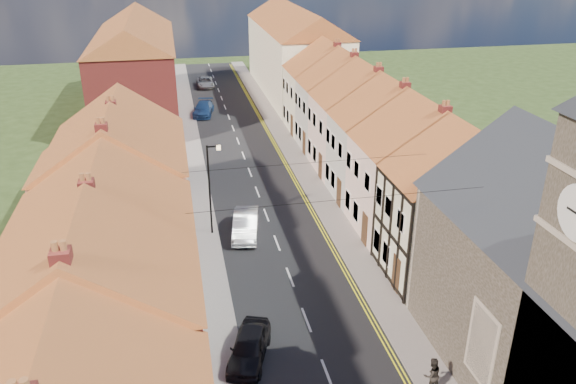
% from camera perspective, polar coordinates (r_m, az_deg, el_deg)
% --- Properties ---
extents(road, '(7.00, 90.00, 0.02)m').
position_cam_1_polar(road, '(46.23, -3.89, 2.01)').
color(road, black).
rests_on(road, ground).
extents(pavement_left, '(1.80, 90.00, 0.12)m').
position_cam_1_polar(pavement_left, '(45.89, -9.34, 1.62)').
color(pavement_left, '#A09791').
rests_on(pavement_left, ground).
extents(pavement_right, '(1.80, 90.00, 0.12)m').
position_cam_1_polar(pavement_right, '(46.95, 1.44, 2.48)').
color(pavement_right, '#A09791').
rests_on(pavement_right, ground).
extents(cottage_r_tudor, '(8.30, 5.20, 9.00)m').
position_cam_1_polar(cottage_r_tudor, '(31.97, 17.20, -0.94)').
color(cottage_r_tudor, white).
rests_on(cottage_r_tudor, ground).
extents(cottage_r_white_near, '(8.30, 6.00, 9.00)m').
position_cam_1_polar(cottage_r_white_near, '(36.37, 13.35, 2.62)').
color(cottage_r_white_near, '#FED4C9').
rests_on(cottage_r_white_near, ground).
extents(cottage_r_cream_mid, '(8.30, 5.20, 9.00)m').
position_cam_1_polar(cottage_r_cream_mid, '(41.01, 10.29, 5.38)').
color(cottage_r_cream_mid, '#ADABA4').
rests_on(cottage_r_cream_mid, ground).
extents(cottage_r_pink, '(8.30, 6.00, 9.00)m').
position_cam_1_polar(cottage_r_pink, '(45.81, 7.84, 7.55)').
color(cottage_r_pink, '#FED4C9').
rests_on(cottage_r_pink, ground).
extents(cottage_r_white_far, '(8.30, 5.20, 9.00)m').
position_cam_1_polar(cottage_r_white_far, '(50.74, 5.85, 9.30)').
color(cottage_r_white_far, '#ADABA4').
rests_on(cottage_r_white_far, ground).
extents(cottage_r_cream_far, '(8.30, 6.00, 9.00)m').
position_cam_1_polar(cottage_r_cream_far, '(55.75, 4.19, 10.73)').
color(cottage_r_cream_far, white).
rests_on(cottage_r_cream_far, ground).
extents(cottage_l_cream, '(8.30, 6.30, 9.10)m').
position_cam_1_polar(cottage_l_cream, '(22.48, -19.38, -12.61)').
color(cottage_l_cream, maroon).
rests_on(cottage_l_cream, ground).
extents(cottage_l_white, '(8.30, 6.90, 8.80)m').
position_cam_1_polar(cottage_l_white, '(27.94, -17.95, -5.07)').
color(cottage_l_white, '#ADABA4').
rests_on(cottage_l_white, ground).
extents(cottage_l_brick_mid, '(8.30, 5.70, 9.10)m').
position_cam_1_polar(cottage_l_brick_mid, '(33.33, -17.13, 0.23)').
color(cottage_l_brick_mid, '#FED4C9').
rests_on(cottage_l_brick_mid, ground).
extents(cottage_l_pink, '(8.30, 6.30, 8.80)m').
position_cam_1_polar(cottage_l_pink, '(38.75, -16.51, 3.45)').
color(cottage_l_pink, '#FED4C9').
rests_on(cottage_l_pink, ground).
extents(block_right_far, '(8.30, 24.20, 10.50)m').
position_cam_1_polar(block_right_far, '(70.12, 0.76, 14.28)').
color(block_right_far, white).
rests_on(block_right_far, ground).
extents(block_left_far, '(8.30, 24.20, 10.50)m').
position_cam_1_polar(block_left_far, '(63.71, -15.19, 12.44)').
color(block_left_far, maroon).
rests_on(block_left_far, ground).
extents(lamppost, '(0.88, 0.15, 6.00)m').
position_cam_1_polar(lamppost, '(35.35, -7.87, 0.78)').
color(lamppost, black).
rests_on(lamppost, pavement_left).
extents(car_near, '(2.77, 4.18, 1.32)m').
position_cam_1_polar(car_near, '(26.42, -3.96, -15.41)').
color(car_near, black).
rests_on(car_near, ground).
extents(car_mid, '(2.32, 4.61, 1.45)m').
position_cam_1_polar(car_mid, '(36.30, -4.33, -3.31)').
color(car_mid, silver).
rests_on(car_mid, ground).
extents(car_far, '(2.80, 5.03, 1.38)m').
position_cam_1_polar(car_far, '(62.20, -8.58, 8.35)').
color(car_far, navy).
rests_on(car_far, ground).
extents(car_distant, '(2.09, 4.51, 1.25)m').
position_cam_1_polar(car_distant, '(74.61, -8.41, 10.98)').
color(car_distant, '#93959A').
rests_on(car_distant, ground).
extents(pedestrian_right, '(0.85, 0.70, 1.62)m').
position_cam_1_polar(pedestrian_right, '(25.33, 14.41, -17.54)').
color(pedestrian_right, black).
rests_on(pedestrian_right, pavement_right).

